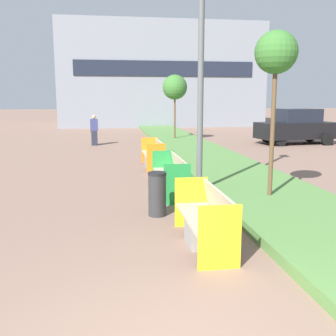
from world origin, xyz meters
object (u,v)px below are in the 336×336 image
(bench_green_frame, at_px, (171,178))
(parked_car_distant, at_px, (297,127))
(sapling_tree_near, at_px, (276,55))
(bench_yellow_frame, at_px, (205,223))
(street_lamp_post, at_px, (201,35))
(pedestrian_walking, at_px, (94,130))
(sapling_tree_far, at_px, (175,87))
(litter_bin, at_px, (157,194))
(bench_orange_frame, at_px, (154,156))

(bench_green_frame, xyz_separation_m, parked_car_distant, (8.31, 9.93, 0.54))
(bench_green_frame, distance_m, sapling_tree_near, 3.85)
(bench_yellow_frame, xyz_separation_m, sapling_tree_near, (2.12, 2.39, 2.96))
(street_lamp_post, relative_size, pedestrian_walking, 4.39)
(bench_green_frame, bearing_deg, sapling_tree_near, -31.39)
(sapling_tree_far, bearing_deg, litter_bin, -100.85)
(sapling_tree_far, bearing_deg, bench_yellow_frame, -97.61)
(sapling_tree_far, bearing_deg, bench_orange_frame, -104.43)
(bench_yellow_frame, bearing_deg, parked_car_distant, 58.58)
(bench_orange_frame, bearing_deg, litter_bin, -95.70)
(bench_yellow_frame, height_order, street_lamp_post, street_lamp_post)
(bench_orange_frame, xyz_separation_m, sapling_tree_far, (2.12, 8.25, 2.62))
(street_lamp_post, height_order, sapling_tree_near, street_lamp_post)
(street_lamp_post, height_order, pedestrian_walking, street_lamp_post)
(litter_bin, height_order, sapling_tree_far, sapling_tree_far)
(bench_yellow_frame, relative_size, bench_green_frame, 0.84)
(bench_yellow_frame, height_order, sapling_tree_far, sapling_tree_far)
(sapling_tree_far, bearing_deg, sapling_tree_near, -90.00)
(sapling_tree_near, distance_m, pedestrian_walking, 13.11)
(bench_orange_frame, relative_size, parked_car_distant, 0.48)
(pedestrian_walking, bearing_deg, parked_car_distant, -4.58)
(street_lamp_post, distance_m, sapling_tree_far, 12.88)
(sapling_tree_far, height_order, pedestrian_walking, sapling_tree_far)
(litter_bin, bearing_deg, sapling_tree_far, 79.15)
(bench_orange_frame, xyz_separation_m, sapling_tree_near, (2.12, -5.25, 2.95))
(bench_yellow_frame, relative_size, bench_orange_frame, 0.94)
(bench_yellow_frame, xyz_separation_m, bench_orange_frame, (0.00, 7.64, 0.00))
(bench_green_frame, xyz_separation_m, sapling_tree_far, (2.12, 12.20, 2.62))
(pedestrian_walking, bearing_deg, sapling_tree_far, 17.71)
(street_lamp_post, distance_m, sapling_tree_near, 1.75)
(sapling_tree_near, height_order, pedestrian_walking, sapling_tree_near)
(bench_orange_frame, distance_m, pedestrian_walking, 7.22)
(bench_green_frame, bearing_deg, parked_car_distant, 50.07)
(parked_car_distant, bearing_deg, bench_green_frame, -136.92)
(street_lamp_post, xyz_separation_m, sapling_tree_near, (1.51, -0.73, -0.49))
(sapling_tree_near, bearing_deg, pedestrian_walking, 110.17)
(bench_yellow_frame, xyz_separation_m, litter_bin, (-0.59, 1.75, 0.09))
(bench_yellow_frame, xyz_separation_m, sapling_tree_far, (2.12, 15.89, 2.63))
(bench_orange_frame, xyz_separation_m, street_lamp_post, (0.61, -4.52, 3.45))
(bench_yellow_frame, relative_size, sapling_tree_near, 0.52)
(bench_orange_frame, xyz_separation_m, litter_bin, (-0.59, -5.89, 0.09))
(bench_green_frame, height_order, bench_orange_frame, same)
(bench_orange_frame, xyz_separation_m, parked_car_distant, (8.32, 5.98, 0.54))
(sapling_tree_near, bearing_deg, bench_orange_frame, 112.00)
(street_lamp_post, bearing_deg, bench_orange_frame, 97.71)
(pedestrian_walking, bearing_deg, street_lamp_post, -75.54)
(sapling_tree_near, bearing_deg, bench_yellow_frame, -131.61)
(bench_yellow_frame, height_order, pedestrian_walking, pedestrian_walking)
(sapling_tree_near, xyz_separation_m, sapling_tree_far, (0.00, 13.50, -0.33))
(bench_green_frame, height_order, parked_car_distant, parked_car_distant)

